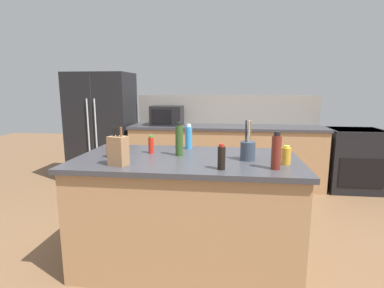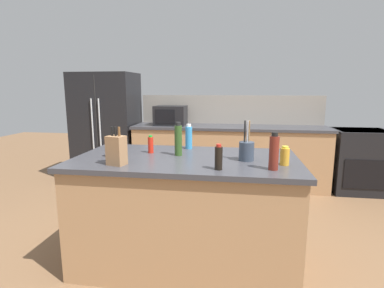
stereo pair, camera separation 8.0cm
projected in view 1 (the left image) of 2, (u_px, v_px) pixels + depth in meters
ground_plane at (187, 260)px, 2.67m from camera, size 14.00×14.00×0.00m
back_counter_run at (225, 156)px, 4.70m from camera, size 2.97×0.66×0.94m
wall_backsplash at (226, 110)px, 4.88m from camera, size 2.93×0.03×0.46m
kitchen_island at (187, 210)px, 2.59m from camera, size 1.86×1.00×0.94m
refrigerator at (103, 127)px, 4.91m from camera, size 0.98×0.75×1.76m
range_oven at (353, 159)px, 4.47m from camera, size 0.76×0.65×0.92m
microwave at (167, 115)px, 4.69m from camera, size 0.48×0.39×0.30m
knife_block at (118, 150)px, 2.23m from camera, size 0.15×0.13×0.29m
utensil_crock at (248, 150)px, 2.40m from camera, size 0.12×0.12×0.32m
hot_sauce_bottle at (151, 145)px, 2.66m from camera, size 0.05×0.05×0.16m
salt_shaker at (120, 149)px, 2.58m from camera, size 0.05×0.05×0.12m
honey_jar at (286, 156)px, 2.26m from camera, size 0.07×0.07×0.15m
dish_soap_bottle at (189, 137)px, 2.85m from camera, size 0.07×0.07×0.24m
soy_sauce_bottle at (221, 158)px, 2.12m from camera, size 0.06×0.06×0.18m
olive_oil_bottle at (179, 140)px, 2.55m from camera, size 0.06×0.06×0.29m
spice_jar_paprika at (110, 151)px, 2.51m from camera, size 0.06×0.06×0.11m
vinegar_bottle at (276, 152)px, 2.12m from camera, size 0.07×0.07×0.27m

